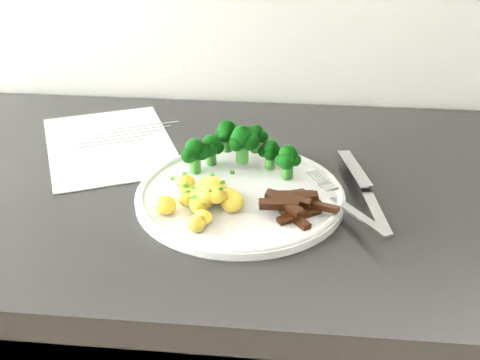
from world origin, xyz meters
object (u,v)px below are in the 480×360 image
recipe_paper (110,144)px  knife (369,199)px  fork (348,205)px  beef_strips (293,203)px  broccoli (239,145)px  plate (240,194)px  potatoes (204,196)px

recipe_paper → knife: size_ratio=1.47×
fork → recipe_paper: bearing=153.8°
beef_strips → knife: size_ratio=0.46×
beef_strips → broccoli: bearing=126.3°
broccoli → beef_strips: broccoli is taller
plate → beef_strips: bearing=-26.6°
potatoes → recipe_paper: bearing=134.2°
beef_strips → fork: size_ratio=0.64×
broccoli → potatoes: size_ratio=1.38×
fork → knife: size_ratio=0.73×
recipe_paper → fork: fork is taller
recipe_paper → broccoli: (0.22, -0.07, 0.04)m
recipe_paper → fork: 0.41m
recipe_paper → broccoli: broccoli is taller
broccoli → fork: 0.19m
beef_strips → fork: 0.07m
potatoes → beef_strips: 0.12m
plate → beef_strips: size_ratio=2.74×
broccoli → potatoes: broccoli is taller
plate → recipe_paper: bearing=146.6°
plate → knife: size_ratio=1.27×
potatoes → knife: bearing=11.0°
recipe_paper → potatoes: (0.18, -0.19, 0.02)m
plate → knife: bearing=1.0°
plate → potatoes: bearing=-137.9°
potatoes → knife: (0.22, 0.04, -0.02)m
recipe_paper → plate: plate is taller
plate → potatoes: size_ratio=2.31×
broccoli → fork: bearing=-35.4°
beef_strips → recipe_paper: bearing=148.2°
fork → plate: bearing=167.0°
fork → broccoli: bearing=144.6°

